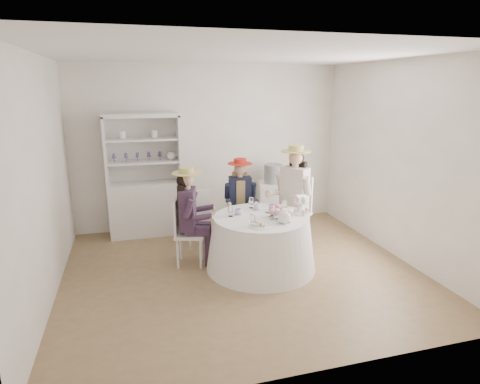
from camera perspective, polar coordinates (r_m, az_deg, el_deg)
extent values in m
plane|color=brown|center=(5.35, 0.29, -11.21)|extent=(4.50, 4.50, 0.00)
plane|color=white|center=(4.82, 0.34, 19.03)|extent=(4.50, 4.50, 0.00)
plane|color=silver|center=(6.82, -4.30, 6.39)|extent=(4.50, 0.00, 4.50)
plane|color=silver|center=(3.10, 10.50, -4.25)|extent=(4.50, 0.00, 4.50)
plane|color=silver|center=(4.82, -26.38, 1.31)|extent=(0.00, 4.50, 4.50)
plane|color=silver|center=(5.92, 21.82, 4.07)|extent=(0.00, 4.50, 4.50)
cone|color=white|center=(5.33, 2.97, -7.25)|extent=(1.44, 1.44, 0.69)
cylinder|color=white|center=(5.20, 3.02, -3.61)|extent=(1.24, 1.24, 0.02)
cube|color=silver|center=(6.66, -13.16, -2.30)|extent=(1.23, 0.78, 0.86)
cube|color=silver|center=(6.63, -13.73, 6.11)|extent=(1.10, 0.41, 1.05)
cube|color=silver|center=(6.39, -13.95, 10.54)|extent=(1.23, 0.78, 0.06)
cube|color=silver|center=(6.45, -18.61, 5.52)|extent=(0.18, 0.42, 1.05)
cube|color=silver|center=(6.49, -8.73, 6.17)|extent=(0.18, 0.42, 1.05)
cube|color=silver|center=(6.48, -13.56, 4.20)|extent=(1.14, 0.71, 0.03)
cube|color=silver|center=(6.42, -13.75, 7.30)|extent=(1.14, 0.71, 0.03)
sphere|color=white|center=(6.49, -9.79, 5.11)|extent=(0.13, 0.13, 0.13)
cube|color=silver|center=(6.97, 4.69, -1.68)|extent=(0.58, 0.58, 0.74)
cylinder|color=black|center=(6.83, 4.78, 2.60)|extent=(0.42, 0.42, 0.32)
cube|color=silver|center=(5.44, -7.12, -5.97)|extent=(0.47, 0.47, 0.04)
cylinder|color=silver|center=(5.36, -5.60, -8.75)|extent=(0.03, 0.03, 0.42)
cylinder|color=silver|center=(5.64, -5.32, -7.51)|extent=(0.03, 0.03, 0.42)
cylinder|color=silver|center=(5.40, -8.86, -8.69)|extent=(0.03, 0.03, 0.42)
cylinder|color=silver|center=(5.68, -8.41, -7.47)|extent=(0.03, 0.03, 0.42)
cube|color=silver|center=(5.37, -9.02, -3.39)|extent=(0.12, 0.36, 0.47)
cube|color=black|center=(5.32, -7.44, -2.43)|extent=(0.27, 0.38, 0.55)
cube|color=black|center=(5.32, -6.03, -5.55)|extent=(0.34, 0.20, 0.11)
cylinder|color=black|center=(5.41, -4.53, -8.39)|extent=(0.09, 0.09, 0.44)
cylinder|color=black|center=(5.11, -7.31, -2.38)|extent=(0.18, 0.13, 0.26)
cube|color=black|center=(5.48, -5.85, -4.92)|extent=(0.34, 0.20, 0.11)
cylinder|color=black|center=(5.57, -4.40, -7.69)|extent=(0.09, 0.09, 0.44)
cylinder|color=black|center=(5.49, -6.83, -1.16)|extent=(0.18, 0.13, 0.26)
cylinder|color=#D8A889|center=(5.24, -7.55, 0.64)|extent=(0.09, 0.09, 0.08)
sphere|color=#D8A889|center=(5.22, -7.59, 1.75)|extent=(0.18, 0.18, 0.18)
sphere|color=black|center=(5.23, -8.05, 1.60)|extent=(0.18, 0.18, 0.18)
cube|color=black|center=(5.29, -8.32, -0.76)|extent=(0.13, 0.24, 0.36)
cylinder|color=tan|center=(5.20, -7.62, 2.67)|extent=(0.38, 0.38, 0.01)
cylinder|color=tan|center=(5.19, -7.64, 3.08)|extent=(0.19, 0.19, 0.08)
cube|color=silver|center=(6.15, 0.02, -3.45)|extent=(0.42, 0.42, 0.04)
cylinder|color=silver|center=(6.07, -1.21, -5.85)|extent=(0.03, 0.03, 0.41)
cylinder|color=silver|center=(6.10, 1.58, -5.73)|extent=(0.03, 0.03, 0.41)
cylinder|color=silver|center=(6.35, -1.47, -4.91)|extent=(0.03, 0.03, 0.41)
cylinder|color=silver|center=(6.38, 1.19, -4.80)|extent=(0.03, 0.03, 0.41)
cube|color=silver|center=(6.24, -0.16, -0.78)|extent=(0.35, 0.08, 0.46)
cube|color=black|center=(6.07, 0.00, -0.31)|extent=(0.36, 0.23, 0.54)
cube|color=tan|center=(6.07, 0.00, -0.31)|extent=(0.16, 0.22, 0.46)
cube|color=black|center=(6.01, -0.64, -3.14)|extent=(0.17, 0.33, 0.11)
cylinder|color=black|center=(5.99, -0.49, -6.05)|extent=(0.09, 0.09, 0.43)
cylinder|color=black|center=(6.00, -1.78, 0.14)|extent=(0.11, 0.17, 0.26)
cube|color=black|center=(6.03, 0.94, -3.08)|extent=(0.17, 0.33, 0.11)
cylinder|color=black|center=(6.00, 1.10, -5.98)|extent=(0.09, 0.09, 0.43)
cylinder|color=black|center=(6.04, 1.85, 0.25)|extent=(0.11, 0.17, 0.26)
cylinder|color=#D8A889|center=(6.00, 0.00, 2.34)|extent=(0.08, 0.08, 0.07)
sphere|color=#D8A889|center=(5.98, 0.00, 3.29)|extent=(0.18, 0.18, 0.18)
sphere|color=tan|center=(6.02, -0.04, 3.24)|extent=(0.18, 0.18, 0.18)
cube|color=tan|center=(6.10, -0.08, 1.30)|extent=(0.23, 0.11, 0.35)
cylinder|color=red|center=(5.96, 0.00, 4.08)|extent=(0.37, 0.37, 0.01)
cylinder|color=red|center=(5.96, 0.00, 4.43)|extent=(0.19, 0.19, 0.07)
cube|color=silver|center=(6.07, 7.53, -3.15)|extent=(0.60, 0.60, 0.04)
cylinder|color=silver|center=(6.10, 5.22, -5.47)|extent=(0.04, 0.04, 0.48)
cylinder|color=silver|center=(5.93, 8.04, -6.15)|extent=(0.04, 0.04, 0.48)
cylinder|color=silver|center=(6.38, 6.91, -4.60)|extent=(0.04, 0.04, 0.48)
cylinder|color=silver|center=(6.22, 9.65, -5.22)|extent=(0.04, 0.04, 0.48)
cube|color=silver|center=(6.15, 8.54, -0.11)|extent=(0.27, 0.35, 0.54)
cube|color=beige|center=(5.98, 7.77, 0.55)|extent=(0.41, 0.44, 0.63)
cube|color=beige|center=(5.99, 6.13, -2.50)|extent=(0.38, 0.33, 0.13)
cylinder|color=beige|center=(5.97, 5.27, -5.81)|extent=(0.11, 0.11, 0.50)
cylinder|color=beige|center=(6.04, 5.75, 1.49)|extent=(0.21, 0.19, 0.30)
cube|color=beige|center=(5.89, 7.73, -2.83)|extent=(0.38, 0.33, 0.13)
cylinder|color=beige|center=(5.88, 6.88, -6.21)|extent=(0.11, 0.11, 0.50)
cylinder|color=beige|center=(5.82, 9.48, 0.85)|extent=(0.21, 0.19, 0.30)
cylinder|color=#D8A889|center=(5.91, 7.88, 3.70)|extent=(0.10, 0.10, 0.09)
sphere|color=#D8A889|center=(5.89, 7.92, 4.83)|extent=(0.21, 0.21, 0.21)
sphere|color=black|center=(5.93, 8.15, 4.74)|extent=(0.21, 0.21, 0.21)
cube|color=black|center=(6.01, 8.24, 2.41)|extent=(0.22, 0.26, 0.41)
cylinder|color=tan|center=(5.87, 7.95, 5.77)|extent=(0.43, 0.43, 0.01)
cylinder|color=tan|center=(5.86, 7.97, 6.19)|extent=(0.22, 0.22, 0.09)
cube|color=silver|center=(6.17, -6.13, -3.60)|extent=(0.37, 0.37, 0.04)
cylinder|color=silver|center=(6.40, -5.06, -4.86)|extent=(0.03, 0.03, 0.40)
cylinder|color=silver|center=(6.35, -7.62, -5.10)|extent=(0.03, 0.03, 0.40)
cylinder|color=silver|center=(6.13, -4.48, -5.73)|extent=(0.03, 0.03, 0.40)
cylinder|color=silver|center=(6.08, -7.14, -5.99)|extent=(0.03, 0.03, 0.40)
cube|color=silver|center=(5.94, -5.89, -1.85)|extent=(0.34, 0.04, 0.45)
imported|color=white|center=(5.26, -0.26, -2.88)|extent=(0.11, 0.11, 0.07)
imported|color=white|center=(5.46, 2.34, -2.21)|extent=(0.09, 0.09, 0.07)
imported|color=white|center=(5.46, 4.55, -2.24)|extent=(0.12, 0.12, 0.07)
imported|color=white|center=(5.16, 5.55, -3.42)|extent=(0.24, 0.24, 0.05)
sphere|color=pink|center=(5.16, 5.92, -2.56)|extent=(0.08, 0.08, 0.08)
sphere|color=white|center=(5.19, 5.64, -2.45)|extent=(0.08, 0.08, 0.08)
sphere|color=pink|center=(5.20, 5.20, -2.41)|extent=(0.08, 0.08, 0.08)
sphere|color=white|center=(5.19, 4.78, -2.44)|extent=(0.08, 0.08, 0.08)
sphere|color=pink|center=(5.15, 4.53, -2.55)|extent=(0.08, 0.08, 0.08)
sphere|color=white|center=(5.12, 4.54, -2.69)|extent=(0.08, 0.08, 0.08)
sphere|color=pink|center=(5.09, 4.83, -2.80)|extent=(0.08, 0.08, 0.08)
sphere|color=white|center=(5.08, 5.27, -2.85)|extent=(0.08, 0.08, 0.08)
sphere|color=pink|center=(5.09, 5.70, -2.81)|extent=(0.08, 0.08, 0.08)
sphere|color=white|center=(5.12, 5.95, -2.70)|extent=(0.08, 0.08, 0.08)
sphere|color=white|center=(4.96, 6.28, -3.59)|extent=(0.17, 0.17, 0.17)
cylinder|color=white|center=(5.00, 7.38, -3.38)|extent=(0.10, 0.03, 0.08)
cylinder|color=white|center=(4.94, 6.30, -2.66)|extent=(0.04, 0.04, 0.02)
cylinder|color=white|center=(4.84, 2.87, -4.85)|extent=(0.26, 0.26, 0.01)
cube|color=beige|center=(4.80, 2.37, -4.71)|extent=(0.06, 0.04, 0.03)
cube|color=beige|center=(4.83, 2.87, -4.45)|extent=(0.07, 0.05, 0.03)
cube|color=beige|center=(4.87, 3.36, -4.45)|extent=(0.07, 0.07, 0.03)
cube|color=beige|center=(4.86, 2.50, -4.32)|extent=(0.07, 0.07, 0.03)
cube|color=beige|center=(4.81, 3.37, -4.70)|extent=(0.07, 0.07, 0.03)
cylinder|color=white|center=(5.36, 8.68, -3.04)|extent=(0.23, 0.23, 0.01)
cylinder|color=white|center=(5.34, 8.71, -2.31)|extent=(0.02, 0.02, 0.15)
cylinder|color=white|center=(5.32, 8.74, -1.51)|extent=(0.17, 0.17, 0.01)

